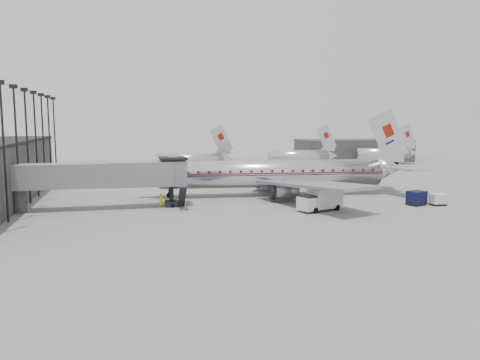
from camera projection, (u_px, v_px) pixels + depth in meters
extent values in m
plane|color=slate|center=(248.00, 208.00, 59.20)|extent=(160.00, 160.00, 0.00)
cube|color=#373432|center=(354.00, 150.00, 127.06)|extent=(30.00, 12.00, 6.00)
cube|color=gold|center=(258.00, 199.00, 65.68)|extent=(60.00, 0.15, 0.01)
cube|color=#5A5C5E|center=(67.00, 176.00, 57.08)|extent=(12.00, 2.80, 3.00)
cube|color=#5A5C5E|center=(142.00, 174.00, 59.15)|extent=(8.00, 3.00, 3.10)
cube|color=#5A5C5E|center=(173.00, 173.00, 60.45)|extent=(3.20, 3.60, 3.20)
cube|color=black|center=(173.00, 158.00, 60.22)|extent=(3.40, 3.80, 0.30)
cube|color=white|center=(173.00, 154.00, 60.15)|extent=(1.20, 0.15, 0.80)
cylinder|color=black|center=(172.00, 195.00, 60.36)|extent=(0.56, 0.56, 2.80)
cube|color=black|center=(172.00, 203.00, 60.50)|extent=(1.60, 2.20, 0.70)
cylinder|color=black|center=(172.00, 205.00, 59.54)|extent=(0.30, 0.60, 0.60)
cylinder|color=black|center=(171.00, 203.00, 61.47)|extent=(0.30, 0.60, 0.60)
cylinder|color=#373432|center=(19.00, 201.00, 56.19)|extent=(1.60, 1.60, 2.80)
cube|color=black|center=(182.00, 197.00, 58.38)|extent=(0.90, 3.20, 2.90)
cylinder|color=black|center=(4.00, 154.00, 50.01)|extent=(0.24, 0.24, 15.00)
cube|color=black|center=(0.00, 82.00, 49.07)|extent=(0.90, 0.25, 0.50)
cylinder|color=black|center=(17.00, 150.00, 55.80)|extent=(0.24, 0.24, 15.00)
cube|color=black|center=(13.00, 86.00, 54.86)|extent=(0.90, 0.25, 0.50)
cylinder|color=black|center=(28.00, 147.00, 61.60)|extent=(0.24, 0.24, 15.00)
cube|color=black|center=(24.00, 90.00, 60.65)|extent=(0.90, 0.25, 0.50)
cylinder|color=black|center=(36.00, 145.00, 67.39)|extent=(0.24, 0.24, 15.00)
cube|color=black|center=(33.00, 92.00, 66.44)|extent=(0.90, 0.25, 0.50)
cylinder|color=black|center=(43.00, 143.00, 73.18)|extent=(0.24, 0.24, 15.00)
cube|color=black|center=(41.00, 95.00, 72.23)|extent=(0.90, 0.25, 0.50)
cylinder|color=black|center=(50.00, 142.00, 78.97)|extent=(0.24, 0.24, 15.00)
cube|color=black|center=(47.00, 97.00, 78.02)|extent=(0.90, 0.25, 0.50)
cylinder|color=black|center=(55.00, 140.00, 84.76)|extent=(0.24, 0.24, 15.00)
cube|color=black|center=(53.00, 98.00, 83.82)|extent=(0.90, 0.25, 0.50)
cylinder|color=silver|center=(190.00, 161.00, 98.95)|extent=(14.00, 3.20, 3.20)
cube|color=silver|center=(221.00, 140.00, 99.96)|extent=(5.17, 0.26, 6.52)
cylinder|color=black|center=(169.00, 171.00, 98.18)|extent=(0.24, 0.24, 1.00)
cylinder|color=silver|center=(299.00, 157.00, 108.78)|extent=(14.00, 3.20, 3.20)
cube|color=silver|center=(326.00, 138.00, 109.79)|extent=(5.17, 0.26, 6.52)
cylinder|color=black|center=(280.00, 166.00, 108.01)|extent=(0.24, 0.24, 1.00)
cylinder|color=silver|center=(383.00, 154.00, 118.15)|extent=(14.00, 3.20, 3.20)
cube|color=silver|center=(407.00, 137.00, 119.16)|extent=(5.17, 0.26, 6.52)
cylinder|color=black|center=(366.00, 163.00, 117.38)|extent=(0.24, 0.24, 1.00)
cylinder|color=silver|center=(272.00, 174.00, 68.86)|extent=(32.64, 7.13, 4.00)
cone|color=silver|center=(150.00, 176.00, 66.46)|extent=(3.61, 4.29, 4.00)
cone|color=silver|center=(389.00, 169.00, 71.25)|extent=(4.67, 4.20, 3.80)
cube|color=maroon|center=(272.00, 172.00, 68.82)|extent=(32.64, 7.18, 0.19)
cube|color=#0C0A59|center=(272.00, 174.00, 68.85)|extent=(32.64, 7.18, 0.11)
cube|color=silver|center=(388.00, 136.00, 70.58)|extent=(6.63, 0.97, 8.30)
cube|color=gray|center=(279.00, 169.00, 78.89)|extent=(13.70, 17.96, 1.28)
cube|color=gray|center=(313.00, 184.00, 59.78)|extent=(11.10, 18.27, 1.28)
cylinder|color=gray|center=(268.00, 180.00, 74.66)|extent=(3.88, 2.61, 2.27)
cylinder|color=gray|center=(285.00, 190.00, 63.62)|extent=(3.88, 2.61, 2.27)
cylinder|color=black|center=(169.00, 193.00, 67.14)|extent=(0.22, 0.22, 1.40)
cylinder|color=black|center=(282.00, 187.00, 72.22)|extent=(0.28, 0.28, 1.51)
cylinder|color=black|center=(282.00, 189.00, 72.25)|extent=(1.11, 0.48, 1.08)
cylinder|color=black|center=(291.00, 193.00, 66.70)|extent=(0.28, 0.28, 1.51)
cylinder|color=black|center=(291.00, 195.00, 66.73)|extent=(1.11, 0.48, 1.08)
cube|color=silver|center=(325.00, 198.00, 57.73)|extent=(4.58, 3.50, 2.37)
cube|color=silver|center=(308.00, 204.00, 56.26)|extent=(2.42, 2.63, 1.58)
cube|color=black|center=(308.00, 198.00, 56.18)|extent=(1.92, 2.26, 0.68)
cylinder|color=black|center=(315.00, 211.00, 55.69)|extent=(0.77, 0.51, 0.72)
cylinder|color=black|center=(304.00, 208.00, 57.37)|extent=(0.77, 0.51, 0.72)
cylinder|color=black|center=(337.00, 207.00, 57.65)|extent=(0.77, 0.51, 0.72)
cylinder|color=black|center=(326.00, 205.00, 59.33)|extent=(0.77, 0.51, 0.72)
cube|color=black|center=(417.00, 197.00, 61.14)|extent=(2.69, 2.34, 1.58)
cube|color=black|center=(416.00, 203.00, 61.24)|extent=(2.83, 2.48, 0.14)
cylinder|color=black|center=(416.00, 205.00, 60.20)|extent=(0.37, 0.24, 0.34)
cylinder|color=black|center=(425.00, 204.00, 61.16)|extent=(0.37, 0.24, 0.34)
cylinder|color=black|center=(407.00, 204.00, 61.34)|extent=(0.37, 0.24, 0.34)
cylinder|color=black|center=(416.00, 202.00, 62.30)|extent=(0.37, 0.24, 0.34)
cube|color=silver|center=(438.00, 199.00, 61.00)|extent=(1.88, 1.43, 1.30)
cube|color=black|center=(438.00, 204.00, 61.09)|extent=(1.97, 1.52, 0.11)
cylinder|color=black|center=(435.00, 205.00, 60.40)|extent=(0.28, 0.12, 0.28)
cylinder|color=black|center=(446.00, 205.00, 60.71)|extent=(0.28, 0.12, 0.28)
cylinder|color=black|center=(430.00, 204.00, 61.48)|extent=(0.28, 0.12, 0.28)
cylinder|color=black|center=(440.00, 203.00, 61.79)|extent=(0.28, 0.12, 0.28)
imported|color=yellow|center=(161.00, 200.00, 59.54)|extent=(0.77, 0.67, 1.79)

